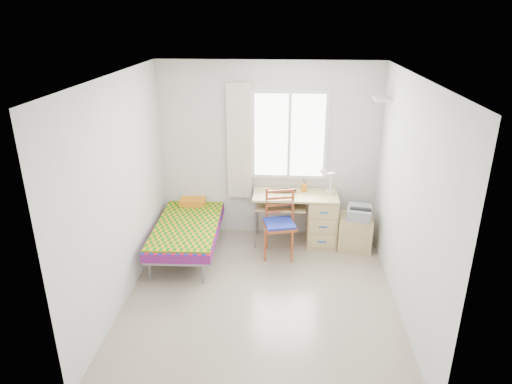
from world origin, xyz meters
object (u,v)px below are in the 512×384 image
bed (190,224)px  desk (317,217)px  cabinet (355,233)px  chair (280,219)px  printer (359,212)px

bed → desk: (1.82, 0.32, 0.02)m
bed → cabinet: (2.37, 0.17, -0.14)m
chair → cabinet: (1.08, 0.23, -0.28)m
desk → cabinet: bearing=-15.9°
desk → printer: 0.63m
bed → printer: 2.41m
desk → chair: (-0.54, -0.38, 0.12)m
desk → printer: size_ratio=2.83×
chair → printer: bearing=-3.8°
desk → printer: (0.57, -0.18, 0.17)m
cabinet → printer: (0.03, -0.03, 0.33)m
bed → chair: bearing=-4.6°
cabinet → printer: printer is taller
bed → chair: chair is taller
bed → desk: 1.85m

